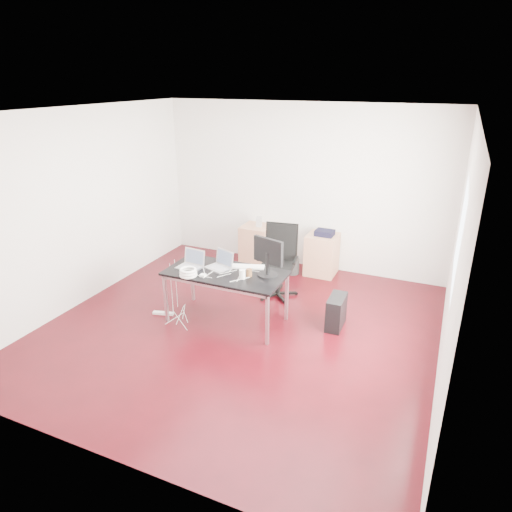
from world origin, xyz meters
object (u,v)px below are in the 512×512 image
at_px(desk, 226,276).
at_px(filing_cabinet_left, 257,244).
at_px(pc_tower, 336,312).
at_px(office_chair, 279,257).
at_px(filing_cabinet_right, 322,254).

distance_m(desk, filing_cabinet_left, 2.18).
relative_size(desk, pc_tower, 3.56).
xyz_separation_m(filing_cabinet_left, pc_tower, (1.90, -1.66, -0.13)).
xyz_separation_m(desk, office_chair, (0.35, 1.08, -0.07)).
relative_size(desk, office_chair, 1.48).
height_order(office_chair, pc_tower, office_chair).
distance_m(desk, office_chair, 1.14).
xyz_separation_m(desk, filing_cabinet_left, (-0.47, 2.10, -0.33)).
distance_m(filing_cabinet_left, pc_tower, 2.52).
bearing_deg(office_chair, filing_cabinet_left, 120.59).
distance_m(filing_cabinet_left, filing_cabinet_right, 1.21).
relative_size(filing_cabinet_left, filing_cabinet_right, 1.00).
bearing_deg(pc_tower, filing_cabinet_right, 111.04).
height_order(desk, office_chair, office_chair).
xyz_separation_m(desk, filing_cabinet_right, (0.74, 2.10, -0.33)).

